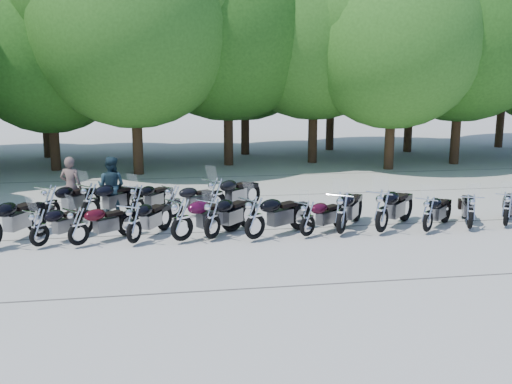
{
  "coord_description": "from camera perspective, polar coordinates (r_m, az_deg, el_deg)",
  "views": [
    {
      "loc": [
        -2.56,
        -14.64,
        4.51
      ],
      "look_at": [
        0.0,
        1.5,
        1.1
      ],
      "focal_mm": 42.0,
      "sensor_mm": 36.0,
      "label": 1
    }
  ],
  "objects": [
    {
      "name": "tree_4",
      "position": [
        27.98,
        -2.75,
        16.13
      ],
      "size": [
        9.13,
        9.13,
        11.2
      ],
      "color": "#3A2614",
      "rests_on": "ground"
    },
    {
      "name": "motorcycle_14",
      "position": [
        18.26,
        -15.5,
        -0.79
      ],
      "size": [
        2.17,
        2.19,
        1.34
      ],
      "primitive_type": null,
      "rotation": [
        0.0,
        0.0,
        2.37
      ],
      "color": "black",
      "rests_on": "ground"
    },
    {
      "name": "tree_5",
      "position": [
        28.83,
        5.63,
        15.84
      ],
      "size": [
        9.04,
        9.04,
        11.1
      ],
      "color": "#3A2614",
      "rests_on": "ground"
    },
    {
      "name": "motorcycle_1",
      "position": [
        16.06,
        -19.98,
        -3.11
      ],
      "size": [
        1.82,
        1.95,
        1.16
      ],
      "primitive_type": null,
      "rotation": [
        0.0,
        0.0,
        2.42
      ],
      "color": "black",
      "rests_on": "ground"
    },
    {
      "name": "motorcycle_11",
      "position": [
        17.78,
        19.77,
        -1.67
      ],
      "size": [
        1.4,
        2.16,
        1.17
      ],
      "primitive_type": null,
      "rotation": [
        0.0,
        0.0,
        2.74
      ],
      "color": "black",
      "rests_on": "ground"
    },
    {
      "name": "rider_1",
      "position": [
        18.93,
        -13.62,
        0.54
      ],
      "size": [
        1.09,
        0.98,
        1.85
      ],
      "primitive_type": "imported",
      "rotation": [
        0.0,
        0.0,
        2.77
      ],
      "color": "#1C313A",
      "rests_on": "ground"
    },
    {
      "name": "tree_13",
      "position": [
        33.46,
        7.27,
        14.32
      ],
      "size": [
        8.31,
        8.31,
        10.2
      ],
      "color": "#3A2614",
      "rests_on": "ground"
    },
    {
      "name": "motorcycle_17",
      "position": [
        18.41,
        -3.82,
        -0.27
      ],
      "size": [
        2.26,
        2.12,
        1.34
      ],
      "primitive_type": null,
      "rotation": [
        0.0,
        0.0,
        2.3
      ],
      "color": "black",
      "rests_on": "ground"
    },
    {
      "name": "motorcycle_3",
      "position": [
        15.67,
        -11.57,
        -2.82
      ],
      "size": [
        1.67,
        2.24,
        1.24
      ],
      "primitive_type": null,
      "rotation": [
        0.0,
        0.0,
        2.62
      ],
      "color": "black",
      "rests_on": "ground"
    },
    {
      "name": "motorcycle_8",
      "position": [
        16.34,
        8.16,
        -1.86
      ],
      "size": [
        1.91,
        2.45,
        1.37
      ],
      "primitive_type": null,
      "rotation": [
        0.0,
        0.0,
        2.59
      ],
      "color": "black",
      "rests_on": "ground"
    },
    {
      "name": "tree_3",
      "position": [
        25.96,
        -11.66,
        15.56
      ],
      "size": [
        8.7,
        8.7,
        10.67
      ],
      "color": "#3A2614",
      "rests_on": "ground"
    },
    {
      "name": "tree_11",
      "position": [
        31.11,
        -11.55,
        13.38
      ],
      "size": [
        7.56,
        7.56,
        9.28
      ],
      "color": "#3A2614",
      "rests_on": "ground"
    },
    {
      "name": "motorcycle_2",
      "position": [
        15.84,
        -16.59,
        -3.05
      ],
      "size": [
        2.04,
        1.78,
        1.18
      ],
      "primitive_type": null,
      "rotation": [
        0.0,
        0.0,
        2.23
      ],
      "color": "#380710",
      "rests_on": "ground"
    },
    {
      "name": "motorcycle_9",
      "position": [
        16.67,
        11.94,
        -1.66
      ],
      "size": [
        2.27,
        2.34,
        1.41
      ],
      "primitive_type": null,
      "rotation": [
        0.0,
        0.0,
        2.39
      ],
      "color": "black",
      "rests_on": "ground"
    },
    {
      "name": "motorcycle_15",
      "position": [
        18.4,
        -11.24,
        -0.73
      ],
      "size": [
        1.77,
        2.07,
        1.19
      ],
      "primitive_type": null,
      "rotation": [
        0.0,
        0.0,
        2.5
      ],
      "color": "black",
      "rests_on": "ground"
    },
    {
      "name": "motorcycle_16",
      "position": [
        18.11,
        -7.84,
        -0.81
      ],
      "size": [
        2.15,
        1.56,
        1.19
      ],
      "primitive_type": null,
      "rotation": [
        0.0,
        0.0,
        2.06
      ],
      "color": "black",
      "rests_on": "ground"
    },
    {
      "name": "tree_7",
      "position": [
        29.85,
        19.11,
        14.78
      ],
      "size": [
        8.79,
        8.79,
        10.79
      ],
      "color": "#3A2614",
      "rests_on": "ground"
    },
    {
      "name": "tree_6",
      "position": [
        27.42,
        13.04,
        14.22
      ],
      "size": [
        8.0,
        8.0,
        9.82
      ],
      "color": "#3A2614",
      "rests_on": "ground"
    },
    {
      "name": "motorcycle_5",
      "position": [
        15.81,
        -4.18,
        -2.4
      ],
      "size": [
        2.04,
        2.17,
        1.29
      ],
      "primitive_type": null,
      "rotation": [
        0.0,
        0.0,
        2.41
      ],
      "color": "black",
      "rests_on": "ground"
    },
    {
      "name": "motorcycle_6",
      "position": [
        15.68,
        -0.11,
        -2.36
      ],
      "size": [
        2.41,
        1.94,
        1.36
      ],
      "primitive_type": null,
      "rotation": [
        0.0,
        0.0,
        2.15
      ],
      "color": "black",
      "rests_on": "ground"
    },
    {
      "name": "tree_10",
      "position": [
        32.14,
        -19.82,
        13.16
      ],
      "size": [
        7.78,
        7.78,
        9.55
      ],
      "color": "#3A2614",
      "rests_on": "ground"
    },
    {
      "name": "motorcycle_10",
      "position": [
        17.09,
        16.09,
        -1.95
      ],
      "size": [
        1.91,
        1.94,
        1.18
      ],
      "primitive_type": null,
      "rotation": [
        0.0,
        0.0,
        2.37
      ],
      "color": "black",
      "rests_on": "ground"
    },
    {
      "name": "motorcycle_13",
      "position": [
        18.41,
        -18.97,
        -0.96
      ],
      "size": [
        1.93,
        2.28,
        1.31
      ],
      "primitive_type": null,
      "rotation": [
        0.0,
        0.0,
        2.51
      ],
      "color": "black",
      "rests_on": "ground"
    },
    {
      "name": "tree_14",
      "position": [
        33.49,
        14.7,
        13.68
      ],
      "size": [
        8.02,
        8.02,
        9.84
      ],
      "color": "#3A2614",
      "rests_on": "ground"
    },
    {
      "name": "tree_12",
      "position": [
        31.44,
        -1.07,
        14.0
      ],
      "size": [
        7.88,
        7.88,
        9.67
      ],
      "color": "#3A2614",
      "rests_on": "ground"
    },
    {
      "name": "motorcycle_7",
      "position": [
        16.08,
        4.94,
        -2.44
      ],
      "size": [
        2.01,
        1.68,
        1.15
      ],
      "primitive_type": null,
      "rotation": [
        0.0,
        0.0,
        2.19
      ],
      "color": "black",
      "rests_on": "ground"
    },
    {
      "name": "motorcycle_4",
      "position": [
        15.64,
        -7.08,
        -2.51
      ],
      "size": [
        2.39,
        1.92,
        1.35
      ],
      "primitive_type": null,
      "rotation": [
        0.0,
        0.0,
        2.16
      ],
      "color": "#370721",
      "rests_on": "ground"
    },
    {
      "name": "tree_2",
      "position": [
        27.89,
        -19.2,
        12.8
      ],
      "size": [
        7.31,
        7.31,
        8.97
      ],
      "color": "#3A2614",
      "rests_on": "ground"
    },
    {
      "name": "motorcycle_12",
      "position": [
        18.5,
        22.79,
        -1.41
      ],
      "size": [
        1.73,
        2.03,
        1.17
      ],
      "primitive_type": null,
      "rotation": [
        0.0,
        0.0,
        2.5
      ],
      "color": "black",
      "rests_on": "ground"
    },
    {
      "name": "ground",
      "position": [
        15.53,
        0.87,
        -5.1
      ],
      "size": [
        90.0,
        90.0,
        0.0
      ],
      "primitive_type": "plane",
      "color": "#9D998E",
      "rests_on": "ground"
    },
    {
      "name": "rider_0",
      "position": [
        19.27,
        -17.21,
        0.53
      ],
      "size": [
        0.77,
        0.61,
        1.85
      ],
      "primitive_type": "imported",
      "rotation": [
        0.0,
        0.0,
        2.86
      ],
      "color": "brown",
      "rests_on": "ground"
    },
    {
      "name": "tree_15",
      "position": [
        37.1,
        22.92,
        14.79
      ],
      "size": [
        9.67,
        9.67,
        11.86
      ],
      "color": "#3A2614",
      "rests_on": "ground"
    }
  ]
}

